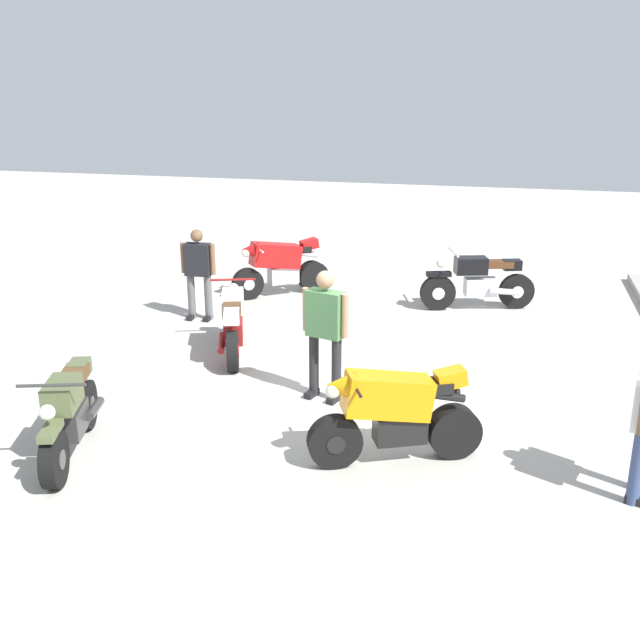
{
  "coord_description": "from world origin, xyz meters",
  "views": [
    {
      "loc": [
        9.07,
        1.85,
        4.08
      ],
      "look_at": [
        -0.68,
        -0.58,
        0.75
      ],
      "focal_mm": 41.78,
      "sensor_mm": 36.0,
      "label": 1
    }
  ],
  "objects_px": {
    "motorcycle_cream_vintage": "(233,324)",
    "motorcycle_black_cruiser": "(479,281)",
    "motorcycle_orange_sportbike": "(395,412)",
    "person_in_green_shirt": "(325,326)",
    "motorcycle_olive_vintage": "(70,414)",
    "motorcycle_red_sportbike": "(280,265)",
    "person_in_black_shirt": "(198,269)"
  },
  "relations": [
    {
      "from": "motorcycle_cream_vintage",
      "to": "motorcycle_black_cruiser",
      "type": "bearing_deg",
      "value": -65.99
    },
    {
      "from": "motorcycle_black_cruiser",
      "to": "motorcycle_cream_vintage",
      "type": "distance_m",
      "value": 4.78
    },
    {
      "from": "motorcycle_black_cruiser",
      "to": "motorcycle_orange_sportbike",
      "type": "height_order",
      "value": "motorcycle_orange_sportbike"
    },
    {
      "from": "person_in_green_shirt",
      "to": "motorcycle_cream_vintage",
      "type": "bearing_deg",
      "value": -109.13
    },
    {
      "from": "motorcycle_cream_vintage",
      "to": "motorcycle_olive_vintage",
      "type": "bearing_deg",
      "value": 150.05
    },
    {
      "from": "motorcycle_black_cruiser",
      "to": "motorcycle_red_sportbike",
      "type": "xyz_separation_m",
      "value": [
        -0.01,
        -3.75,
        0.07
      ]
    },
    {
      "from": "person_in_black_shirt",
      "to": "motorcycle_black_cruiser",
      "type": "bearing_deg",
      "value": 109.03
    },
    {
      "from": "motorcycle_orange_sportbike",
      "to": "motorcycle_red_sportbike",
      "type": "height_order",
      "value": "same"
    },
    {
      "from": "motorcycle_red_sportbike",
      "to": "motorcycle_olive_vintage",
      "type": "distance_m",
      "value": 6.68
    },
    {
      "from": "motorcycle_black_cruiser",
      "to": "person_in_black_shirt",
      "type": "distance_m",
      "value": 5.01
    },
    {
      "from": "motorcycle_cream_vintage",
      "to": "motorcycle_red_sportbike",
      "type": "relative_size",
      "value": 1.15
    },
    {
      "from": "motorcycle_orange_sportbike",
      "to": "person_in_green_shirt",
      "type": "bearing_deg",
      "value": -76.68
    },
    {
      "from": "motorcycle_black_cruiser",
      "to": "motorcycle_orange_sportbike",
      "type": "relative_size",
      "value": 1.09
    },
    {
      "from": "person_in_green_shirt",
      "to": "motorcycle_black_cruiser",
      "type": "bearing_deg",
      "value": 174.5
    },
    {
      "from": "motorcycle_orange_sportbike",
      "to": "motorcycle_cream_vintage",
      "type": "relative_size",
      "value": 0.98
    },
    {
      "from": "motorcycle_olive_vintage",
      "to": "person_in_black_shirt",
      "type": "distance_m",
      "value": 4.96
    },
    {
      "from": "motorcycle_black_cruiser",
      "to": "motorcycle_olive_vintage",
      "type": "bearing_deg",
      "value": 40.37
    },
    {
      "from": "motorcycle_orange_sportbike",
      "to": "motorcycle_cream_vintage",
      "type": "xyz_separation_m",
      "value": [
        -2.7,
        -2.86,
        -0.11
      ]
    },
    {
      "from": "motorcycle_red_sportbike",
      "to": "person_in_green_shirt",
      "type": "distance_m",
      "value": 4.91
    },
    {
      "from": "motorcycle_red_sportbike",
      "to": "motorcycle_olive_vintage",
      "type": "xyz_separation_m",
      "value": [
        6.67,
        -0.42,
        -0.11
      ]
    },
    {
      "from": "motorcycle_black_cruiser",
      "to": "motorcycle_cream_vintage",
      "type": "xyz_separation_m",
      "value": [
        3.25,
        -3.5,
        -0.03
      ]
    },
    {
      "from": "motorcycle_orange_sportbike",
      "to": "person_in_black_shirt",
      "type": "height_order",
      "value": "person_in_black_shirt"
    },
    {
      "from": "motorcycle_cream_vintage",
      "to": "person_in_green_shirt",
      "type": "height_order",
      "value": "person_in_green_shirt"
    },
    {
      "from": "motorcycle_olive_vintage",
      "to": "person_in_black_shirt",
      "type": "xyz_separation_m",
      "value": [
        -4.92,
        -0.51,
        0.4
      ]
    },
    {
      "from": "motorcycle_olive_vintage",
      "to": "person_in_green_shirt",
      "type": "bearing_deg",
      "value": 114.91
    },
    {
      "from": "motorcycle_orange_sportbike",
      "to": "motorcycle_red_sportbike",
      "type": "bearing_deg",
      "value": -86.71
    },
    {
      "from": "person_in_black_shirt",
      "to": "motorcycle_olive_vintage",
      "type": "bearing_deg",
      "value": 4.61
    },
    {
      "from": "motorcycle_cream_vintage",
      "to": "motorcycle_orange_sportbike",
      "type": "bearing_deg",
      "value": -152.2
    },
    {
      "from": "motorcycle_orange_sportbike",
      "to": "person_in_green_shirt",
      "type": "height_order",
      "value": "person_in_green_shirt"
    },
    {
      "from": "motorcycle_orange_sportbike",
      "to": "motorcycle_cream_vintage",
      "type": "height_order",
      "value": "motorcycle_orange_sportbike"
    },
    {
      "from": "person_in_green_shirt",
      "to": "motorcycle_red_sportbike",
      "type": "bearing_deg",
      "value": -140.11
    },
    {
      "from": "motorcycle_orange_sportbike",
      "to": "person_in_black_shirt",
      "type": "distance_m",
      "value": 5.85
    }
  ]
}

